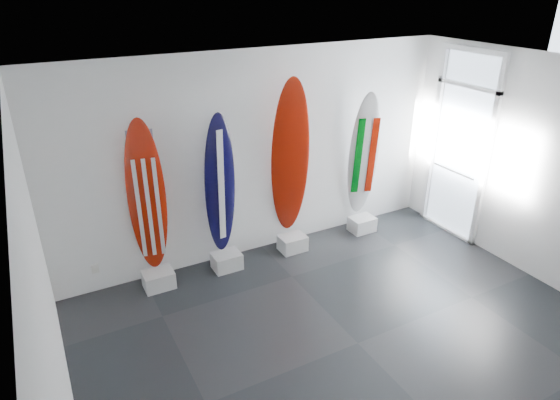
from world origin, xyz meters
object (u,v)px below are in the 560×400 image
surfboard_italy (363,156)px  surfboard_swiss (290,159)px  surfboard_navy (220,186)px  surfboard_usa (147,198)px

surfboard_italy → surfboard_swiss: bearing=-160.3°
surfboard_swiss → surfboard_italy: (1.32, 0.00, -0.17)m
surfboard_navy → surfboard_swiss: size_ratio=0.84×
surfboard_usa → surfboard_navy: bearing=11.4°
surfboard_navy → surfboard_italy: (2.41, 0.00, 0.02)m
surfboard_italy → surfboard_usa: bearing=-160.3°
surfboard_usa → surfboard_swiss: bearing=11.4°
surfboard_usa → surfboard_swiss: size_ratio=0.86×
surfboard_swiss → surfboard_italy: surfboard_swiss is taller
surfboard_navy → surfboard_italy: bearing=-7.0°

